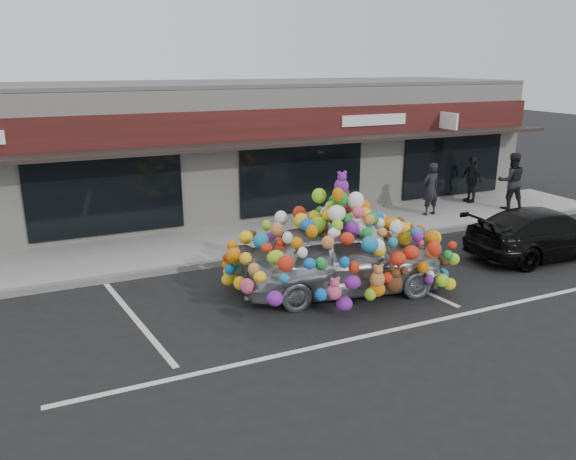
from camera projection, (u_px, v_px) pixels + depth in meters
name	position (u px, v px, depth m)	size (l,w,h in m)	color
ground	(286.00, 297.00, 12.29)	(90.00, 90.00, 0.00)	black
shop_building	(185.00, 148.00, 19.06)	(24.00, 7.20, 4.31)	silver
sidewalk	(228.00, 243.00, 15.77)	(26.00, 3.00, 0.15)	#989892
kerb	(247.00, 259.00, 14.46)	(26.00, 0.18, 0.16)	slate
parking_stripe_left	(136.00, 319.00, 11.21)	(0.12, 4.40, 0.01)	silver
parking_stripe_mid	(388.00, 275.00, 13.56)	(0.12, 4.40, 0.01)	silver
parking_stripe_right	(551.00, 246.00, 15.68)	(0.12, 4.40, 0.01)	silver
lane_line	(426.00, 323.00, 11.06)	(14.00, 0.12, 0.01)	silver
toy_car	(341.00, 251.00, 12.35)	(3.27, 5.11, 2.81)	#A6ADB1
black_sedan	(545.00, 233.00, 14.74)	(4.43, 1.80, 1.28)	black
pedestrian_a	(431.00, 189.00, 18.16)	(0.63, 0.41, 1.72)	black
pedestrian_b	(511.00, 181.00, 18.89)	(0.93, 0.73, 1.92)	black
pedestrian_c	(471.00, 179.00, 19.87)	(0.40, 0.96, 1.63)	black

